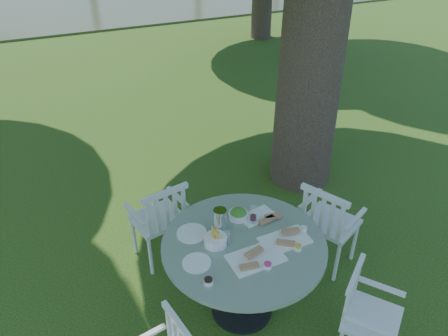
{
  "coord_description": "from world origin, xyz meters",
  "views": [
    {
      "loc": [
        -1.53,
        -3.29,
        3.3
      ],
      "look_at": [
        0.0,
        0.2,
        0.85
      ],
      "focal_mm": 35.0,
      "sensor_mm": 36.0,
      "label": 1
    }
  ],
  "objects": [
    {
      "name": "chair_nw",
      "position": [
        -0.74,
        0.02,
        0.56
      ],
      "size": [
        0.56,
        0.54,
        0.95
      ],
      "rotation": [
        0.0,
        0.0,
        -2.93
      ],
      "color": "silver",
      "rests_on": "ground"
    },
    {
      "name": "chair_ne",
      "position": [
        0.7,
        -0.68,
        0.57
      ],
      "size": [
        0.63,
        0.64,
        0.97
      ],
      "rotation": [
        0.0,
        0.0,
        -4.25
      ],
      "color": "silver",
      "rests_on": "ground"
    },
    {
      "name": "tableware",
      "position": [
        -0.34,
        -0.8,
        0.87
      ],
      "size": [
        1.12,
        0.76,
        0.23
      ],
      "color": "white",
      "rests_on": "table"
    },
    {
      "name": "ground",
      "position": [
        0.0,
        0.0,
        0.0
      ],
      "size": [
        140.0,
        140.0,
        0.0
      ],
      "primitive_type": "plane",
      "color": "#1A370B",
      "rests_on": "ground"
    },
    {
      "name": "chair_se",
      "position": [
        0.38,
        -1.64,
        0.52
      ],
      "size": [
        0.6,
        0.6,
        0.88
      ],
      "rotation": [
        0.0,
        0.0,
        0.66
      ],
      "color": "silver",
      "rests_on": "ground"
    },
    {
      "name": "table",
      "position": [
        -0.29,
        -0.88,
        0.66
      ],
      "size": [
        1.37,
        1.37,
        0.83
      ],
      "color": "black",
      "rests_on": "ground"
    }
  ]
}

